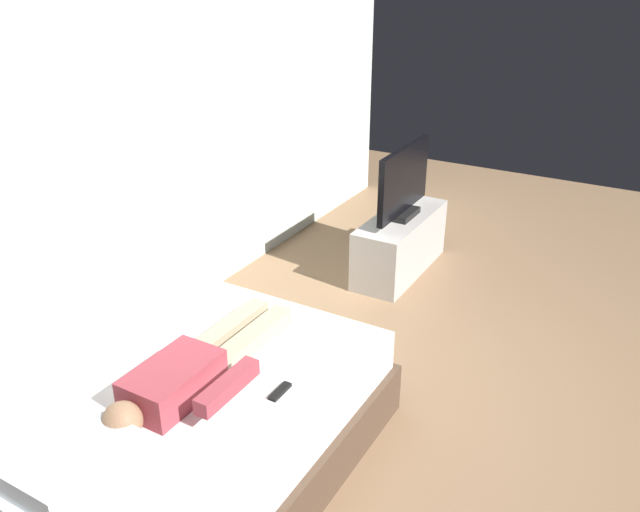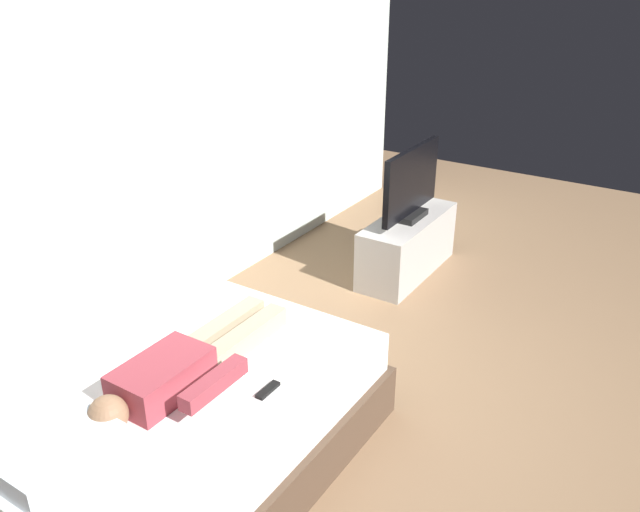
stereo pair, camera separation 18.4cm
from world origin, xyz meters
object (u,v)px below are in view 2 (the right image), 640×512
at_px(bed, 180,424).
at_px(pillow, 55,452).
at_px(person, 184,367).
at_px(tv_stand, 407,245).
at_px(tv, 411,185).
at_px(remote, 268,390).

distance_m(bed, pillow, 0.77).
bearing_deg(person, tv_stand, 0.94).
xyz_separation_m(person, tv, (2.67, 0.04, 0.16)).
height_order(pillow, remote, pillow).
bearing_deg(remote, pillow, 152.53).
height_order(pillow, person, person).
xyz_separation_m(bed, pillow, (-0.69, 0.00, 0.34)).
distance_m(pillow, tv, 3.39).
bearing_deg(tv, bed, 179.95).
bearing_deg(tv_stand, pillow, 179.96).
height_order(bed, remote, remote).
bearing_deg(tv_stand, tv, 0.00).
relative_size(remote, tv_stand, 0.14).
height_order(person, tv_stand, person).
relative_size(pillow, tv_stand, 0.44).
relative_size(pillow, remote, 3.20).
bearing_deg(tv, person, -179.06).
height_order(bed, tv_stand, bed).
distance_m(person, tv, 2.68).
bearing_deg(person, tv, 0.94).
height_order(bed, pillow, pillow).
bearing_deg(person, remote, -69.53).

